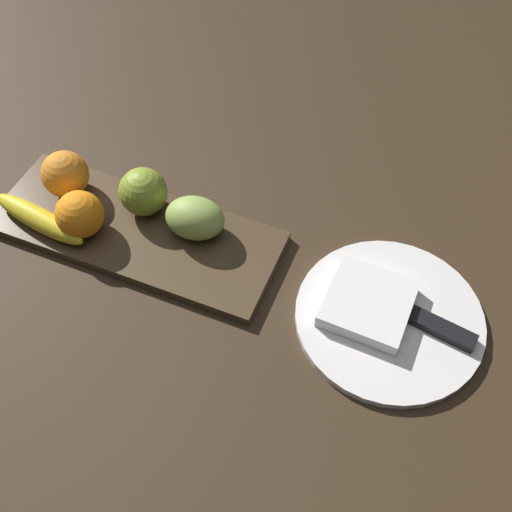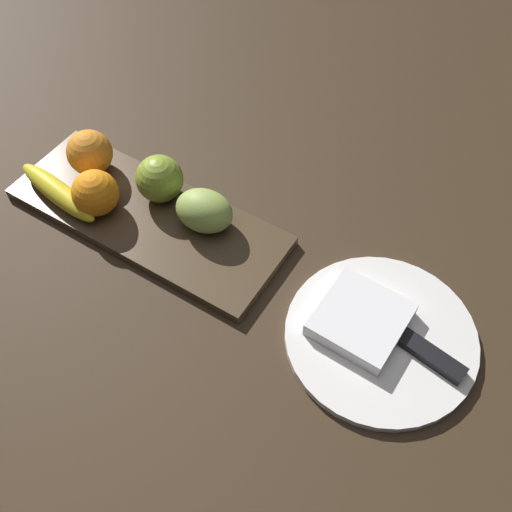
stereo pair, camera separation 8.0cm
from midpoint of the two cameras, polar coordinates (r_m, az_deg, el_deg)
name	(u,v)px [view 1 (the left image)]	position (r m, az deg, el deg)	size (l,w,h in m)	color
ground_plane	(111,244)	(0.90, -16.25, 0.92)	(2.40, 2.40, 0.00)	#362718
fruit_tray	(136,231)	(0.90, -13.99, 2.13)	(0.43, 0.16, 0.02)	#4A3925
apple	(143,192)	(0.89, -13.34, 5.86)	(0.07, 0.07, 0.07)	olive
banana	(39,219)	(0.92, -22.51, 3.17)	(0.17, 0.03, 0.03)	yellow
orange_near_apple	(79,216)	(0.88, -19.17, 3.50)	(0.07, 0.07, 0.07)	orange
orange_near_banana	(65,174)	(0.95, -20.20, 7.23)	(0.07, 0.07, 0.07)	orange
grape_bunch	(195,218)	(0.85, -8.58, 3.45)	(0.09, 0.07, 0.06)	#94B050
dinner_plate	(389,318)	(0.80, 9.90, -6.06)	(0.25, 0.25, 0.01)	white
folded_napkin	(368,303)	(0.79, 7.91, -4.74)	(0.11, 0.11, 0.02)	white
knife	(430,324)	(0.80, 13.64, -6.55)	(0.18, 0.05, 0.01)	silver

